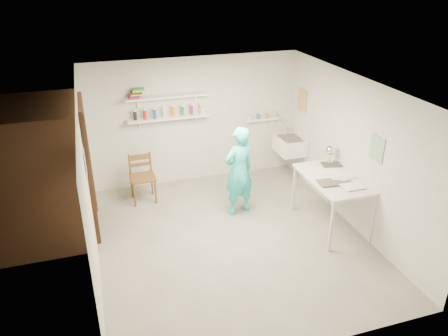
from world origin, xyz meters
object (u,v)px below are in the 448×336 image
object	(u,v)px
belfast_sink	(290,145)
work_table	(331,202)
wooden_chair	(143,178)
wall_clock	(238,152)
man	(239,171)
desk_lamp	(331,150)

from	to	relation	value
belfast_sink	work_table	bearing A→B (deg)	-93.50
wooden_chair	work_table	xyz separation A→B (m)	(2.76, -1.75, -0.02)
wall_clock	wooden_chair	size ratio (longest dim) A/B	0.30
man	desk_lamp	world-z (taller)	man
wall_clock	work_table	xyz separation A→B (m)	(1.20, -1.07, -0.60)
desk_lamp	belfast_sink	bearing A→B (deg)	94.82
man	wall_clock	world-z (taller)	man
work_table	wooden_chair	bearing A→B (deg)	147.63
wooden_chair	desk_lamp	size ratio (longest dim) A/B	5.58
wall_clock	man	bearing A→B (deg)	-123.25
wall_clock	desk_lamp	xyz separation A→B (m)	(1.42, -0.54, 0.06)
wooden_chair	work_table	world-z (taller)	wooden_chair
work_table	man	bearing A→B (deg)	145.82
belfast_sink	work_table	size ratio (longest dim) A/B	0.46
desk_lamp	work_table	bearing A→B (deg)	-112.42
wall_clock	work_table	world-z (taller)	wall_clock
desk_lamp	man	bearing A→B (deg)	167.33
wooden_chair	belfast_sink	bearing A→B (deg)	-0.25
wooden_chair	wall_clock	bearing A→B (deg)	-24.81
wooden_chair	desk_lamp	bearing A→B (deg)	-23.59
belfast_sink	wooden_chair	world-z (taller)	wooden_chair
desk_lamp	wall_clock	bearing A→B (deg)	159.04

